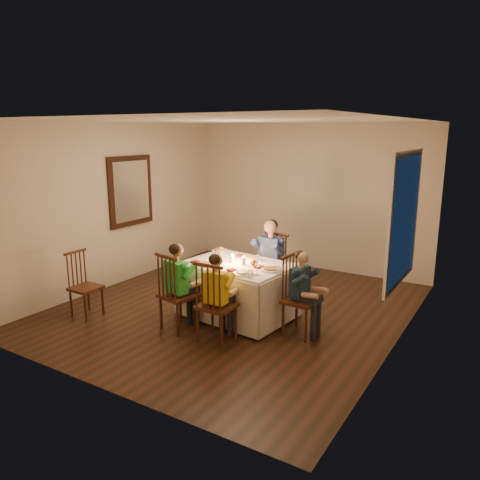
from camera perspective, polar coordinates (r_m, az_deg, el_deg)
The scene contains 26 objects.
ground at distance 6.76m, azimuth -0.68°, elevation -8.27°, with size 5.00×5.00×0.00m, color black.
wall_left at distance 7.82m, azimuth -14.82°, elevation 4.13°, with size 0.02×5.00×2.60m, color beige.
wall_right at distance 5.55m, azimuth 19.31°, elevation 0.25°, with size 0.02×5.00×2.60m, color beige.
wall_back at distance 8.59m, azimuth 8.28°, elevation 5.21°, with size 4.50×0.02×2.60m, color beige.
ceiling at distance 6.29m, azimuth -0.74°, elevation 14.35°, with size 5.00×5.00×0.00m, color white.
dining_table at distance 6.31m, azimuth -0.28°, elevation -4.75°, with size 1.52×1.17×0.71m.
chair_adult at distance 7.05m, azimuth 3.58°, elevation -7.38°, with size 0.42×0.40×1.01m, color #35170E, non-canonical shape.
chair_near_left at distance 6.14m, azimuth -7.37°, elevation -10.66°, with size 0.42×0.40×1.01m, color #35170E, non-canonical shape.
chair_near_right at distance 5.78m, azimuth -2.81°, elevation -12.16°, with size 0.42×0.40×1.01m, color #35170E, non-canonical shape.
chair_end at distance 5.99m, azimuth 7.38°, elevation -11.33°, with size 0.42×0.40×1.01m, color #35170E, non-canonical shape.
chair_extra at distance 6.82m, azimuth -18.03°, elevation -8.74°, with size 0.37×0.35×0.90m, color #35170E, non-canonical shape.
adult at distance 7.05m, azimuth 3.58°, elevation -7.38°, with size 0.44×0.41×1.22m, color navy, non-canonical shape.
child_green at distance 6.14m, azimuth -7.37°, elevation -10.66°, with size 0.39×0.35×1.13m, color green, non-canonical shape.
child_yellow at distance 5.78m, azimuth -2.81°, elevation -12.16°, with size 0.37×0.34×1.09m, color yellow, non-canonical shape.
child_teal at distance 5.99m, azimuth 7.38°, elevation -11.33°, with size 0.36×0.33×1.07m, color #162B39, non-canonical shape.
setting_adult at distance 6.47m, azimuth 1.30°, elevation -2.24°, with size 0.26×0.26×0.02m, color white.
setting_green at distance 6.18m, azimuth -4.25°, elevation -3.01°, with size 0.26×0.26×0.02m, color white.
setting_yellow at distance 5.80m, azimuth 0.42°, elevation -4.07°, with size 0.26×0.26×0.02m, color white.
setting_teal at distance 5.96m, azimuth 3.75°, elevation -3.63°, with size 0.26×0.26×0.02m, color white.
candle_left at distance 6.29m, azimuth -0.95°, elevation -2.31°, with size 0.06×0.06×0.10m, color silver.
candle_right at distance 6.18m, azimuth 0.46°, elevation -2.61°, with size 0.06×0.06×0.10m, color silver.
squash at distance 6.78m, azimuth -2.31°, elevation -1.22°, with size 0.09×0.09×0.09m, color yellow.
orange_fruit at distance 6.15m, azimuth 1.59°, elevation -2.78°, with size 0.08×0.08×0.08m, color orange.
serving_bowl at distance 6.78m, azimuth -2.46°, elevation -1.41°, with size 0.20×0.20×0.05m, color white.
wall_mirror at distance 7.98m, azimuth -13.18°, elevation 5.84°, with size 0.06×0.95×1.15m.
window_blinds at distance 5.62m, azimuth 19.26°, elevation 2.48°, with size 0.07×1.34×1.54m.
Camera 1 is at (3.36, -5.31, 2.47)m, focal length 35.00 mm.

